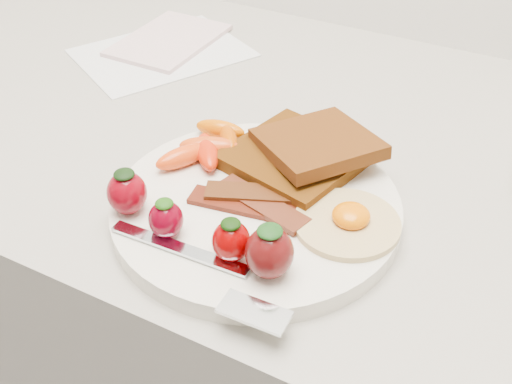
% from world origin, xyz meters
% --- Properties ---
extents(counter, '(2.00, 0.60, 0.90)m').
position_xyz_m(counter, '(0.00, 1.70, 0.45)').
color(counter, gray).
rests_on(counter, ground).
extents(plate, '(0.27, 0.27, 0.02)m').
position_xyz_m(plate, '(0.02, 1.55, 0.91)').
color(plate, silver).
rests_on(plate, counter).
extents(toast_lower, '(0.14, 0.14, 0.01)m').
position_xyz_m(toast_lower, '(0.02, 1.63, 0.93)').
color(toast_lower, '#451F06').
rests_on(toast_lower, plate).
extents(toast_upper, '(0.14, 0.14, 0.02)m').
position_xyz_m(toast_upper, '(0.04, 1.64, 0.94)').
color(toast_upper, '#4D2404').
rests_on(toast_upper, toast_lower).
extents(fried_egg, '(0.12, 0.12, 0.02)m').
position_xyz_m(fried_egg, '(0.11, 1.56, 0.92)').
color(fried_egg, beige).
rests_on(fried_egg, plate).
extents(bacon_strips, '(0.12, 0.07, 0.01)m').
position_xyz_m(bacon_strips, '(0.02, 1.55, 0.92)').
color(bacon_strips, black).
rests_on(bacon_strips, plate).
extents(baby_carrots, '(0.07, 0.11, 0.02)m').
position_xyz_m(baby_carrots, '(-0.06, 1.60, 0.93)').
color(baby_carrots, '#DE4611').
rests_on(baby_carrots, plate).
extents(strawberries, '(0.19, 0.05, 0.05)m').
position_xyz_m(strawberries, '(0.01, 1.48, 0.94)').
color(strawberries, maroon).
rests_on(strawberries, plate).
extents(fork, '(0.18, 0.05, 0.00)m').
position_xyz_m(fork, '(0.03, 1.45, 0.92)').
color(fork, silver).
rests_on(fork, plate).
extents(paper_sheet, '(0.25, 0.27, 0.00)m').
position_xyz_m(paper_sheet, '(-0.26, 1.80, 0.90)').
color(paper_sheet, silver).
rests_on(paper_sheet, counter).
extents(notepad, '(0.11, 0.16, 0.01)m').
position_xyz_m(notepad, '(-0.27, 1.83, 0.91)').
color(notepad, beige).
rests_on(notepad, paper_sheet).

